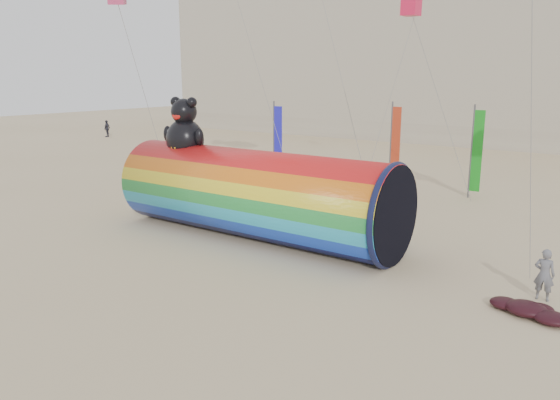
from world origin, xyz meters
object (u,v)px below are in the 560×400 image
Objects in this scene: windsock_assembly at (255,192)px; kite_handler at (544,275)px; hotel_building at (423,42)px; fabric_bundle at (534,311)px.

kite_handler is (11.36, -0.19, -1.14)m from windsock_assembly.
hotel_building is 44.11m from windsock_assembly.
hotel_building is at bearing 115.60° from fabric_bundle.
hotel_building reaches higher than windsock_assembly.
hotel_building is 48.26m from kite_handler.
kite_handler is at bearing -0.94° from windsock_assembly.
fabric_bundle is (21.02, -43.87, -10.14)m from hotel_building.
hotel_building is 23.06× the size of fabric_bundle.
fabric_bundle is at bearing -8.15° from windsock_assembly.
hotel_building is 36.94× the size of kite_handler.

